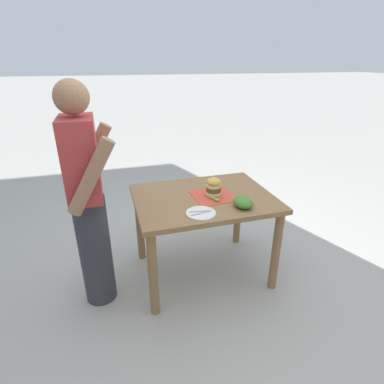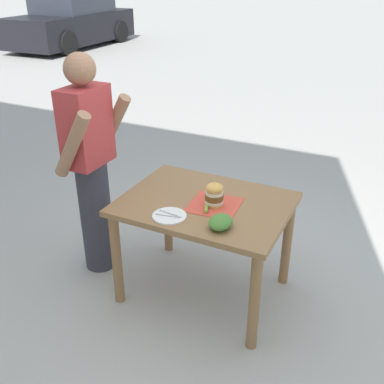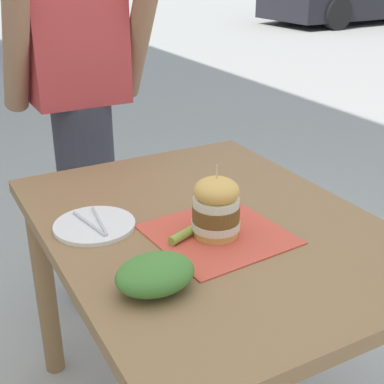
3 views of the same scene
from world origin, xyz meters
name	(u,v)px [view 3 (image 3 of 3)]	position (x,y,z in m)	size (l,w,h in m)	color
patio_table	(209,259)	(0.00, 0.00, 0.64)	(0.86, 1.13, 0.76)	olive
serving_paper	(218,234)	(-0.02, -0.08, 0.76)	(0.33, 0.33, 0.00)	#D64C38
sandwich	(216,207)	(-0.03, -0.08, 0.84)	(0.13, 0.13, 0.20)	gold
pickle_spear	(184,235)	(-0.11, -0.06, 0.78)	(0.02, 0.02, 0.10)	#8EA83D
side_plate_with_forks	(94,225)	(-0.29, 0.12, 0.77)	(0.22, 0.22, 0.02)	white
side_salad	(155,274)	(-0.27, -0.22, 0.80)	(0.18, 0.14, 0.08)	#477F33
diner_across_table	(81,106)	(-0.07, 0.89, 0.88)	(0.55, 0.35, 1.69)	#33333D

